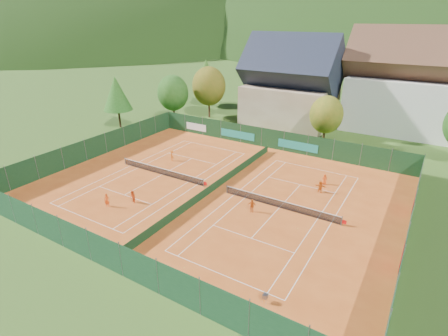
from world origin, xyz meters
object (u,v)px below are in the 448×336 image
(ball_hopper, at_px, (265,296))
(player_left_far, at_px, (172,156))
(player_right_far_a, at_px, (325,179))
(hotel_block_a, at_px, (412,88))
(player_left_mid, at_px, (133,197))
(player_left_near, at_px, (107,200))
(player_right_near, at_px, (252,206))
(player_right_far_b, at_px, (320,187))
(chalet, at_px, (291,88))

(ball_hopper, relative_size, player_left_far, 0.54)
(player_left_far, height_order, player_right_far_a, player_left_far)
(hotel_block_a, height_order, player_left_mid, hotel_block_a)
(player_left_near, distance_m, player_left_mid, 2.63)
(player_left_mid, relative_size, player_right_far_a, 1.09)
(player_left_near, distance_m, player_left_far, 13.73)
(hotel_block_a, distance_m, player_right_near, 40.06)
(player_right_far_b, bearing_deg, ball_hopper, 92.79)
(chalet, bearing_deg, player_left_mid, -94.41)
(player_left_near, bearing_deg, ball_hopper, -39.88)
(player_right_far_b, bearing_deg, hotel_block_a, -102.91)
(player_left_near, distance_m, player_right_far_b, 23.44)
(ball_hopper, height_order, player_right_far_a, player_right_far_a)
(player_right_far_a, relative_size, player_right_far_b, 0.93)
(player_left_far, bearing_deg, player_left_near, 129.64)
(hotel_block_a, xyz_separation_m, player_left_far, (-25.86, -31.60, -6.64))
(player_left_far, bearing_deg, player_right_far_a, -139.71)
(chalet, xyz_separation_m, player_left_mid, (-2.86, -37.18, -5.91))
(player_right_near, relative_size, player_right_far_b, 1.02)
(player_left_mid, xyz_separation_m, player_left_far, (-3.99, 11.58, 0.03))
(chalet, bearing_deg, ball_hopper, -70.26)
(player_left_near, xyz_separation_m, player_right_far_a, (17.96, 17.14, -0.09))
(player_left_near, xyz_separation_m, player_right_near, (13.48, 6.96, -0.03))
(hotel_block_a, bearing_deg, player_right_far_a, -101.40)
(player_left_mid, bearing_deg, chalet, 112.20)
(ball_hopper, distance_m, player_left_mid, 19.03)
(hotel_block_a, relative_size, ball_hopper, 27.00)
(hotel_block_a, xyz_separation_m, ball_hopper, (-3.66, -48.74, -6.83))
(hotel_block_a, height_order, player_right_far_a, hotel_block_a)
(player_left_far, xyz_separation_m, player_right_near, (15.73, -6.58, -0.02))
(hotel_block_a, height_order, player_right_far_b, hotel_block_a)
(chalet, relative_size, ball_hopper, 20.25)
(player_right_far_a, distance_m, player_right_far_b, 2.33)
(hotel_block_a, relative_size, player_right_near, 15.06)
(chalet, bearing_deg, hotel_block_a, 17.53)
(player_left_near, distance_m, player_right_near, 15.17)
(player_left_far, distance_m, player_right_far_b, 20.45)
(chalet, xyz_separation_m, player_left_far, (-6.86, -25.60, -5.88))
(ball_hopper, xyz_separation_m, player_left_mid, (-18.20, 5.56, 0.16))
(chalet, relative_size, player_left_near, 10.79)
(player_left_mid, bearing_deg, player_left_far, 135.63)
(chalet, height_order, player_left_near, chalet)
(chalet, relative_size, player_left_mid, 11.33)
(player_left_mid, distance_m, player_right_near, 12.76)
(chalet, xyz_separation_m, hotel_block_a, (19.00, 6.00, 0.76))
(player_right_far_a, bearing_deg, hotel_block_a, -129.87)
(player_left_mid, relative_size, player_right_near, 1.00)
(hotel_block_a, distance_m, player_right_far_a, 29.35)
(hotel_block_a, xyz_separation_m, player_right_far_b, (-5.44, -30.33, -6.68))
(player_left_mid, xyz_separation_m, player_right_far_a, (16.22, 15.17, -0.06))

